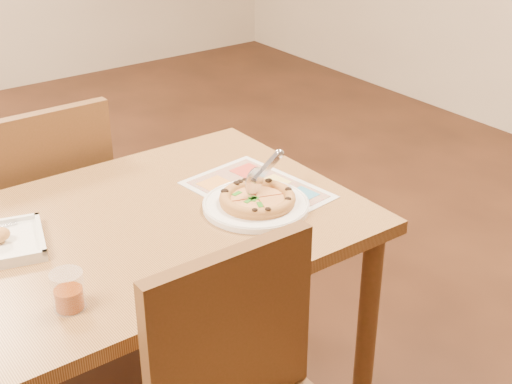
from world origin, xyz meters
TOP-DOWN VIEW (x-y plane):
  - dining_table at (0.00, 0.00)m, footprint 1.30×0.85m
  - chair_far at (-0.00, 0.60)m, footprint 0.42×0.42m
  - plate at (0.36, -0.12)m, footprint 0.38×0.38m
  - pizza at (0.36, -0.12)m, footprint 0.22×0.22m
  - pizza_cutter at (0.41, -0.09)m, footprint 0.16×0.05m
  - glass_tumbler at (-0.26, -0.25)m, footprint 0.07×0.07m
  - menu at (0.43, -0.03)m, footprint 0.34×0.43m

SIDE VIEW (x-z plane):
  - chair_far at x=0.00m, z-range 0.33..0.80m
  - dining_table at x=0.00m, z-range 0.27..0.99m
  - menu at x=0.43m, z-range 0.72..0.72m
  - plate at x=0.36m, z-range 0.72..0.74m
  - pizza at x=0.36m, z-range 0.73..0.76m
  - glass_tumbler at x=-0.26m, z-range 0.71..0.81m
  - pizza_cutter at x=0.41m, z-range 0.76..0.85m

